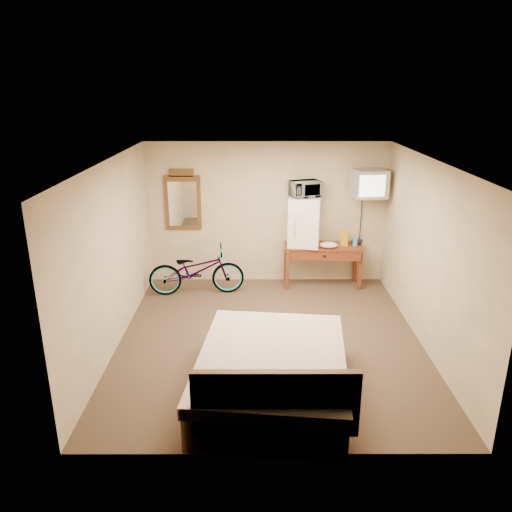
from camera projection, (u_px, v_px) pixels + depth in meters
name	position (u px, v px, depth m)	size (l,w,h in m)	color
room	(270.00, 256.00, 6.62)	(4.60, 4.64, 2.50)	#3F291F
desk	(323.00, 252.00, 8.72)	(1.39, 0.61, 0.75)	maroon
mini_fridge	(304.00, 221.00, 8.57)	(0.60, 0.58, 0.86)	white
microwave	(305.00, 189.00, 8.38)	(0.49, 0.33, 0.27)	white
snack_bag	(345.00, 238.00, 8.64)	(0.13, 0.08, 0.26)	orange
blue_cup	(355.00, 242.00, 8.65)	(0.08, 0.08, 0.14)	#3E9FD3
cloth_cream	(329.00, 245.00, 8.56)	(0.32, 0.24, 0.10)	beige
cloth_dark_a	(296.00, 245.00, 8.56)	(0.23, 0.17, 0.09)	black
cloth_dark_b	(357.00, 241.00, 8.77)	(0.21, 0.17, 0.09)	black
crt_television	(369.00, 184.00, 8.34)	(0.60, 0.64, 0.46)	black
wall_mirror	(183.00, 201.00, 8.69)	(0.63, 0.04, 1.07)	brown
bicycle	(196.00, 270.00, 8.45)	(0.56, 1.61, 0.85)	black
bed	(272.00, 375.00, 5.64)	(1.86, 2.33, 0.90)	brown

